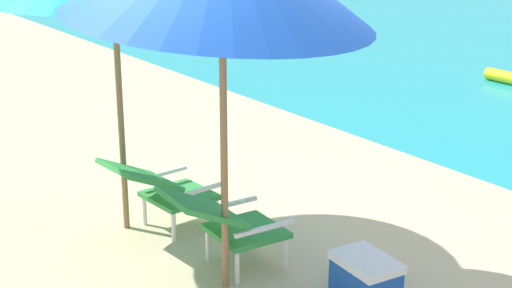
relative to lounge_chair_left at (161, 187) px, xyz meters
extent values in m
cube|color=#338E3D|center=(-0.01, 0.17, -0.12)|extent=(0.55, 0.53, 0.04)
cube|color=#338E3D|center=(0.01, -0.19, 0.15)|extent=(0.55, 0.55, 0.27)
cylinder|color=white|center=(-0.24, 0.37, -0.27)|extent=(0.04, 0.04, 0.26)
cylinder|color=white|center=(0.20, 0.40, -0.27)|extent=(0.04, 0.04, 0.26)
cylinder|color=white|center=(-0.22, -0.05, -0.27)|extent=(0.04, 0.04, 0.26)
cylinder|color=white|center=(0.22, -0.02, -0.27)|extent=(0.04, 0.04, 0.26)
cube|color=white|center=(-0.27, 0.16, 0.00)|extent=(0.06, 0.50, 0.03)
cube|color=white|center=(0.25, 0.19, 0.00)|extent=(0.06, 0.50, 0.03)
cube|color=#338E3D|center=(0.89, 0.22, -0.12)|extent=(0.55, 0.54, 0.04)
cube|color=#338E3D|center=(0.86, -0.15, 0.15)|extent=(0.56, 0.55, 0.27)
cylinder|color=white|center=(0.69, 0.44, -0.27)|extent=(0.04, 0.04, 0.26)
cylinder|color=white|center=(1.12, 0.41, -0.27)|extent=(0.04, 0.04, 0.26)
cylinder|color=white|center=(0.66, 0.02, -0.27)|extent=(0.04, 0.04, 0.26)
cylinder|color=white|center=(1.09, -0.01, -0.27)|extent=(0.04, 0.04, 0.26)
cube|color=white|center=(0.63, 0.24, 0.00)|extent=(0.07, 0.50, 0.03)
cube|color=white|center=(1.15, 0.20, 0.00)|extent=(0.07, 0.50, 0.03)
cylinder|color=olive|center=(-0.26, -0.20, 0.58)|extent=(0.05, 0.05, 1.96)
cylinder|color=olive|center=(1.08, -0.10, 0.57)|extent=(0.05, 0.05, 1.95)
cube|color=#194CA5|center=(1.80, 0.57, -0.27)|extent=(0.48, 0.35, 0.26)
cube|color=white|center=(1.80, 0.57, -0.11)|extent=(0.50, 0.37, 0.06)
camera|label=1|loc=(5.18, -2.83, 2.29)|focal=54.03mm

